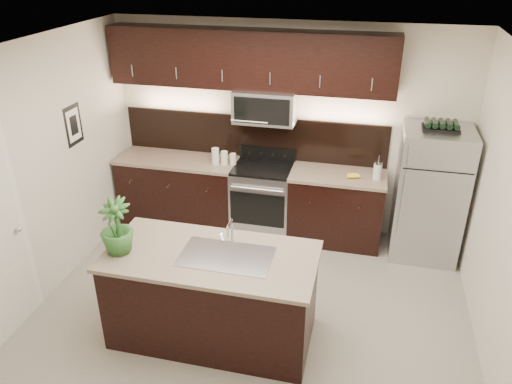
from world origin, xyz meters
TOP-DOWN VIEW (x-y plane):
  - ground at (0.00, 0.00)m, footprint 4.50×4.50m
  - room_walls at (-0.11, -0.04)m, footprint 4.52×4.02m
  - counter_run at (-0.46, 1.69)m, footprint 3.51×0.65m
  - upper_fixtures at (-0.43, 1.84)m, footprint 3.49×0.40m
  - island at (-0.28, -0.38)m, footprint 1.96×0.96m
  - sink_faucet at (-0.13, -0.37)m, footprint 0.84×0.50m
  - refrigerator at (1.80, 1.63)m, footprint 0.78×0.71m
  - wine_rack at (1.80, 1.63)m, footprint 0.40×0.25m
  - plant at (-1.11, -0.52)m, footprint 0.33×0.33m
  - canisters at (-0.78, 1.65)m, footprint 0.31×0.11m
  - french_press at (1.17, 1.64)m, footprint 0.10×0.10m
  - bananas at (0.84, 1.61)m, footprint 0.20×0.18m

SIDE VIEW (x-z plane):
  - ground at x=0.00m, z-range 0.00..0.00m
  - counter_run at x=-0.46m, z-range 0.00..0.94m
  - island at x=-0.28m, z-range 0.00..0.94m
  - refrigerator at x=1.80m, z-range 0.00..1.63m
  - sink_faucet at x=-0.13m, z-range 0.81..1.10m
  - bananas at x=0.84m, z-range 0.94..0.99m
  - canisters at x=-0.78m, z-range 0.93..1.14m
  - french_press at x=1.17m, z-range 0.90..1.20m
  - plant at x=-1.11m, z-range 0.94..1.47m
  - wine_rack at x=1.80m, z-range 1.62..1.72m
  - room_walls at x=-0.11m, z-range 0.34..3.05m
  - upper_fixtures at x=-0.43m, z-range 1.31..2.97m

